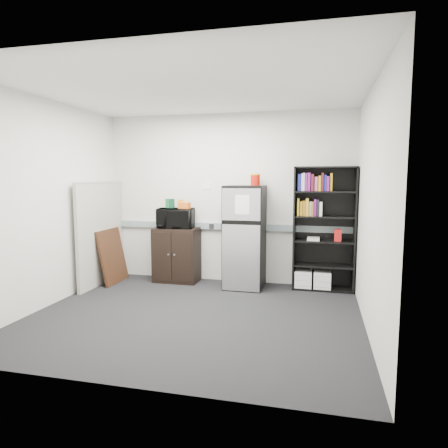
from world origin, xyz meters
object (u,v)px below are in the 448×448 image
Objects in this scene: bookshelf at (323,226)px; refrigerator at (245,237)px; cabinet at (177,255)px; microwave at (176,218)px; cubicle_partition at (101,233)px.

bookshelf is 1.18m from refrigerator.
refrigerator is at bearing -172.82° from bookshelf.
refrigerator reaches higher than cabinet.
bookshelf is 1.18× the size of refrigerator.
cabinet is 1.55× the size of microwave.
refrigerator reaches higher than microwave.
bookshelf is at bearing 1.64° from cabinet.
bookshelf reaches higher than cubicle_partition.
cabinet is at bearing 20.71° from cubicle_partition.
cubicle_partition is (-3.41, -0.49, -0.16)m from bookshelf.
bookshelf is 1.14× the size of cubicle_partition.
cubicle_partition is at bearing -169.39° from microwave.
cabinet is 0.60m from microwave.
cabinet is at bearing -178.36° from bookshelf.
cabinet is 1.19m from refrigerator.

